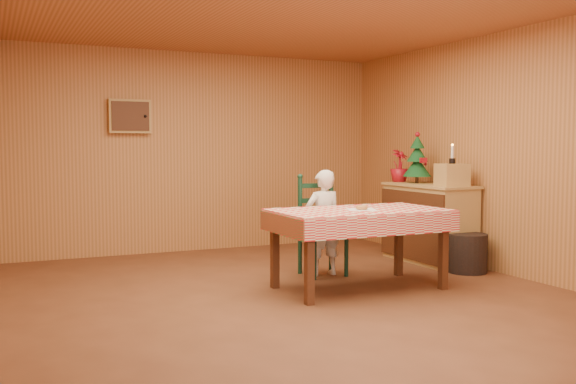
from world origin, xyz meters
The scene contains 13 objects.
ground centered at (0.00, 0.00, 0.00)m, with size 6.00×6.00×0.00m, color brown.
cabin_walls centered at (0.00, 0.53, 1.83)m, with size 5.10×6.05×2.65m.
dining_table centered at (0.70, 0.08, 0.69)m, with size 1.66×0.96×0.77m.
ladder_chair centered at (0.70, 0.87, 0.50)m, with size 0.44×0.40×1.08m.
seated_child centered at (0.70, 0.81, 0.56)m, with size 0.41×0.27×1.12m, color white.
napkin centered at (0.70, 0.03, 0.77)m, with size 0.26×0.26×0.00m, color white.
donut centered at (0.70, 0.03, 0.79)m, with size 0.12×0.12×0.04m, color #BE8044.
shelf_unit centered at (2.20, 0.97, 0.47)m, with size 0.54×1.24×0.93m.
crate centered at (2.21, 0.57, 1.06)m, with size 0.30×0.30×0.25m, color tan.
christmas_tree centered at (2.21, 1.22, 1.21)m, with size 0.34×0.34×0.62m.
flower_arrangement centered at (2.16, 1.52, 1.13)m, with size 0.23×0.23×0.41m, color maroon.
candle_set centered at (2.21, 0.57, 1.24)m, with size 0.07×0.07×0.22m.
storage_bin centered at (2.20, 0.28, 0.21)m, with size 0.42×0.42×0.42m, color black.
Camera 1 is at (-2.50, -5.17, 1.36)m, focal length 40.00 mm.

